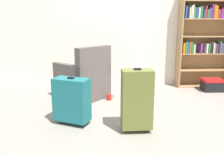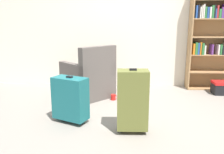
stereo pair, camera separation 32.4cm
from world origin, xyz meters
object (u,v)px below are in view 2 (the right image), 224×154
object	(u,v)px
bookshelf	(219,28)
storage_box	(223,87)
suitcase_olive	(132,100)
mug	(113,97)
armchair	(89,79)
suitcase_teal	(70,98)

from	to	relation	value
bookshelf	storage_box	world-z (taller)	bookshelf
storage_box	suitcase_olive	size ratio (longest dim) A/B	0.48
bookshelf	mug	bearing A→B (deg)	-156.62
mug	storage_box	size ratio (longest dim) A/B	0.32
bookshelf	armchair	xyz separation A→B (m)	(-2.36, -0.69, -0.85)
bookshelf	storage_box	distance (m)	1.11
bookshelf	suitcase_teal	world-z (taller)	bookshelf
suitcase_teal	suitcase_olive	xyz separation A→B (m)	(0.79, -0.25, 0.08)
mug	suitcase_teal	xyz separation A→B (m)	(-0.51, -0.93, 0.27)
armchair	suitcase_teal	bearing A→B (deg)	-94.31
bookshelf	armchair	bearing A→B (deg)	-163.77
bookshelf	suitcase_olive	xyz separation A→B (m)	(-1.66, -2.02, -0.77)
armchair	suitcase_olive	world-z (taller)	armchair
storage_box	suitcase_olive	distance (m)	2.37
storage_box	suitcase_teal	size ratio (longest dim) A/B	0.60
mug	suitcase_teal	distance (m)	1.10
storage_box	suitcase_olive	xyz separation A→B (m)	(-1.69, -1.64, 0.28)
suitcase_teal	bookshelf	bearing A→B (deg)	35.92
bookshelf	suitcase_teal	size ratio (longest dim) A/B	3.23
suitcase_olive	bookshelf	bearing A→B (deg)	50.64
mug	suitcase_olive	bearing A→B (deg)	-76.45
armchair	suitcase_olive	xyz separation A→B (m)	(0.71, -1.33, 0.08)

